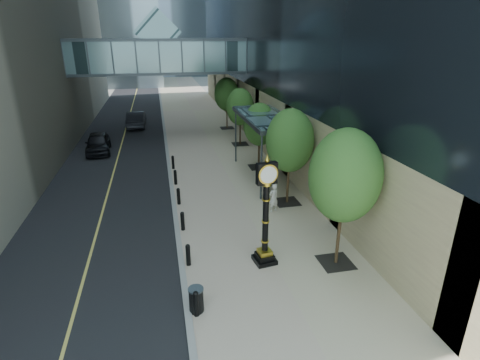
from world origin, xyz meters
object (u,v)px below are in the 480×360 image
car_near (98,143)px  car_far (136,119)px  trash_bin (196,300)px  street_clock (266,219)px  pedestrian (274,198)px

car_near → car_far: 9.46m
car_near → car_far: car_far is taller
trash_bin → car_far: bearing=95.9°
street_clock → car_near: (-9.23, 19.06, -1.30)m
pedestrian → car_far: (-8.28, 23.34, -0.02)m
pedestrian → trash_bin: bearing=31.1°
street_clock → car_near: size_ratio=1.00×
street_clock → pedestrian: 5.26m
trash_bin → street_clock: bearing=37.6°
trash_bin → pedestrian: pedestrian is taller
trash_bin → pedestrian: size_ratio=0.54×
street_clock → car_near: 21.22m
car_near → car_far: (2.82, 9.03, 0.04)m
pedestrian → street_clock: bearing=44.8°
trash_bin → car_near: car_near is taller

